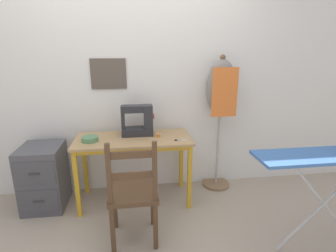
{
  "coord_description": "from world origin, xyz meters",
  "views": [
    {
      "loc": [
        0.01,
        -2.29,
        1.58
      ],
      "look_at": [
        0.36,
        0.24,
        0.83
      ],
      "focal_mm": 28.0,
      "sensor_mm": 36.0,
      "label": 1
    }
  ],
  "objects": [
    {
      "name": "ironing_board",
      "position": [
        1.48,
        -0.66,
        0.78
      ],
      "size": [
        1.18,
        0.3,
        0.84
      ],
      "color": "#3D6BAD",
      "rests_on": "ground_plane"
    },
    {
      "name": "wall_back",
      "position": [
        -0.0,
        0.6,
        1.28
      ],
      "size": [
        10.0,
        0.07,
        2.55
      ],
      "color": "silver",
      "rests_on": "ground_plane"
    },
    {
      "name": "fabric_bowl",
      "position": [
        -0.42,
        0.22,
        0.74
      ],
      "size": [
        0.16,
        0.16,
        0.05
      ],
      "color": "#56895B",
      "rests_on": "sewing_table"
    },
    {
      "name": "sewing_table",
      "position": [
        0.0,
        0.25,
        0.62
      ],
      "size": [
        1.17,
        0.53,
        0.71
      ],
      "color": "tan",
      "rests_on": "ground_plane"
    },
    {
      "name": "dress_form",
      "position": [
        0.97,
        0.46,
        1.1
      ],
      "size": [
        0.33,
        0.32,
        1.53
      ],
      "color": "#846647",
      "rests_on": "ground_plane"
    },
    {
      "name": "scissors",
      "position": [
        0.45,
        0.13,
        0.72
      ],
      "size": [
        0.14,
        0.05,
        0.01
      ],
      "color": "silver",
      "rests_on": "sewing_table"
    },
    {
      "name": "thread_spool_near_machine",
      "position": [
        0.26,
        0.24,
        0.73
      ],
      "size": [
        0.04,
        0.04,
        0.04
      ],
      "color": "orange",
      "rests_on": "sewing_table"
    },
    {
      "name": "sewing_machine",
      "position": [
        0.07,
        0.35,
        0.86
      ],
      "size": [
        0.34,
        0.16,
        0.34
      ],
      "color": "#28282D",
      "rests_on": "sewing_table"
    },
    {
      "name": "ground_plane",
      "position": [
        0.0,
        0.0,
        0.0
      ],
      "size": [
        14.0,
        14.0,
        0.0
      ],
      "primitive_type": "plane",
      "color": "tan"
    },
    {
      "name": "wooden_chair",
      "position": [
        -0.01,
        -0.37,
        0.44
      ],
      "size": [
        0.4,
        0.38,
        0.94
      ],
      "color": "#513823",
      "rests_on": "ground_plane"
    },
    {
      "name": "filing_cabinet",
      "position": [
        -0.92,
        0.29,
        0.33
      ],
      "size": [
        0.4,
        0.47,
        0.66
      ],
      "color": "#4C4C51",
      "rests_on": "ground_plane"
    }
  ]
}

